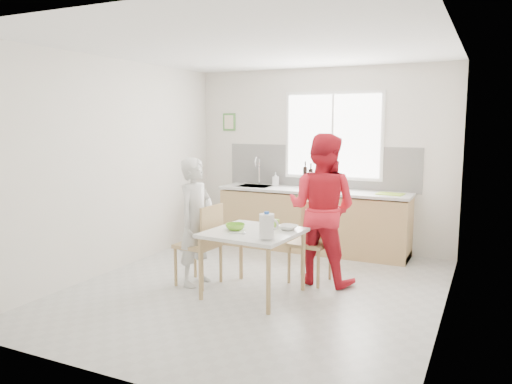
% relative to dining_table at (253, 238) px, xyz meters
% --- Properties ---
extents(ground, '(4.50, 4.50, 0.00)m').
position_rel_dining_table_xyz_m(ground, '(-0.04, 0.17, -0.65)').
color(ground, '#B7B7B2').
rests_on(ground, ground).
extents(room_shell, '(4.50, 4.50, 4.50)m').
position_rel_dining_table_xyz_m(room_shell, '(-0.04, 0.17, 1.00)').
color(room_shell, silver).
rests_on(room_shell, ground).
extents(window, '(1.50, 0.06, 1.30)m').
position_rel_dining_table_xyz_m(window, '(0.16, 2.39, 1.05)').
color(window, white).
rests_on(window, room_shell).
extents(backsplash, '(3.00, 0.02, 0.65)m').
position_rel_dining_table_xyz_m(backsplash, '(-0.04, 2.41, 0.58)').
color(backsplash, white).
rests_on(backsplash, room_shell).
extents(picture_frame, '(0.22, 0.03, 0.28)m').
position_rel_dining_table_xyz_m(picture_frame, '(-1.59, 2.40, 1.25)').
color(picture_frame, '#4E9041').
rests_on(picture_frame, room_shell).
extents(kitchen_counter, '(2.84, 0.64, 1.37)m').
position_rel_dining_table_xyz_m(kitchen_counter, '(-0.05, 2.12, -0.23)').
color(kitchen_counter, tan).
rests_on(kitchen_counter, ground).
extents(dining_table, '(1.01, 1.01, 0.72)m').
position_rel_dining_table_xyz_m(dining_table, '(0.00, 0.00, 0.00)').
color(dining_table, silver).
rests_on(dining_table, ground).
extents(chair_left, '(0.47, 0.47, 0.96)m').
position_rel_dining_table_xyz_m(chair_left, '(-0.68, 0.05, -0.12)').
color(chair_left, tan).
rests_on(chair_left, ground).
extents(chair_far, '(0.47, 0.47, 0.94)m').
position_rel_dining_table_xyz_m(chair_far, '(0.41, 0.79, -0.13)').
color(chair_far, tan).
rests_on(chair_far, ground).
extents(person_white, '(0.40, 0.57, 1.50)m').
position_rel_dining_table_xyz_m(person_white, '(-0.77, 0.06, 0.10)').
color(person_white, silver).
rests_on(person_white, ground).
extents(person_red, '(0.91, 0.74, 1.78)m').
position_rel_dining_table_xyz_m(person_red, '(0.53, 0.77, 0.24)').
color(person_red, red).
rests_on(person_red, ground).
extents(bowl_green, '(0.23, 0.23, 0.07)m').
position_rel_dining_table_xyz_m(bowl_green, '(-0.20, -0.03, 0.11)').
color(bowl_green, '#71BB2B').
rests_on(bowl_green, dining_table).
extents(bowl_white, '(0.22, 0.22, 0.05)m').
position_rel_dining_table_xyz_m(bowl_white, '(0.32, 0.23, 0.10)').
color(bowl_white, white).
rests_on(bowl_white, dining_table).
extents(milk_jug, '(0.21, 0.15, 0.27)m').
position_rel_dining_table_xyz_m(milk_jug, '(0.30, -0.30, 0.22)').
color(milk_jug, white).
rests_on(milk_jug, dining_table).
extents(green_box, '(0.11, 0.11, 0.09)m').
position_rel_dining_table_xyz_m(green_box, '(0.12, 0.27, 0.12)').
color(green_box, '#82CC2F').
rests_on(green_box, dining_table).
extents(spoon, '(0.16, 0.05, 0.01)m').
position_rel_dining_table_xyz_m(spoon, '(-0.10, -0.21, 0.08)').
color(spoon, '#A5A5AA').
rests_on(spoon, dining_table).
extents(cutting_board, '(0.37, 0.28, 0.01)m').
position_rel_dining_table_xyz_m(cutting_board, '(1.08, 2.09, 0.28)').
color(cutting_board, '#94C42D').
rests_on(cutting_board, kitchen_counter).
extents(wine_bottle_a, '(0.07, 0.07, 0.32)m').
position_rel_dining_table_xyz_m(wine_bottle_a, '(-0.22, 2.25, 0.43)').
color(wine_bottle_a, black).
rests_on(wine_bottle_a, kitchen_counter).
extents(wine_bottle_b, '(0.07, 0.07, 0.30)m').
position_rel_dining_table_xyz_m(wine_bottle_b, '(-0.11, 2.18, 0.42)').
color(wine_bottle_b, black).
rests_on(wine_bottle_b, kitchen_counter).
extents(jar_amber, '(0.06, 0.06, 0.16)m').
position_rel_dining_table_xyz_m(jar_amber, '(-0.05, 2.14, 0.35)').
color(jar_amber, brown).
rests_on(jar_amber, kitchen_counter).
extents(soap_bottle, '(0.12, 0.12, 0.21)m').
position_rel_dining_table_xyz_m(soap_bottle, '(-0.71, 2.27, 0.38)').
color(soap_bottle, '#999999').
rests_on(soap_bottle, kitchen_counter).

